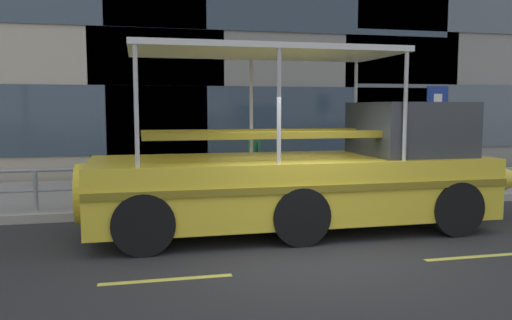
# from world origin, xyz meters

# --- Properties ---
(ground_plane) EXTENTS (120.00, 120.00, 0.00)m
(ground_plane) POSITION_xyz_m (0.00, 0.00, 0.00)
(ground_plane) COLOR #2B2B2D
(sidewalk) EXTENTS (32.00, 4.80, 0.18)m
(sidewalk) POSITION_xyz_m (0.00, 5.60, 0.09)
(sidewalk) COLOR #99968E
(sidewalk) RESTS_ON ground_plane
(curb_edge) EXTENTS (32.00, 0.18, 0.18)m
(curb_edge) POSITION_xyz_m (0.00, 3.11, 0.09)
(curb_edge) COLOR #B2ADA3
(curb_edge) RESTS_ON ground_plane
(lane_centreline) EXTENTS (25.80, 0.12, 0.01)m
(lane_centreline) POSITION_xyz_m (-0.00, -1.00, 0.00)
(lane_centreline) COLOR #DBD64C
(lane_centreline) RESTS_ON ground_plane
(curb_guardrail) EXTENTS (12.38, 0.09, 0.88)m
(curb_guardrail) POSITION_xyz_m (-0.22, 3.45, 0.76)
(curb_guardrail) COLOR gray
(curb_guardrail) RESTS_ON sidewalk
(parking_sign) EXTENTS (0.60, 0.12, 2.70)m
(parking_sign) POSITION_xyz_m (4.86, 4.15, 2.01)
(parking_sign) COLOR #4C4F54
(parking_sign) RESTS_ON sidewalk
(duck_tour_boat) EXTENTS (9.24, 2.48, 3.39)m
(duck_tour_boat) POSITION_xyz_m (0.62, 1.35, 1.06)
(duck_tour_boat) COLOR yellow
(duck_tour_boat) RESTS_ON ground_plane
(pedestrian_near_bow) EXTENTS (0.21, 0.44, 1.51)m
(pedestrian_near_bow) POSITION_xyz_m (4.07, 4.62, 1.09)
(pedestrian_near_bow) COLOR #1E2338
(pedestrian_near_bow) RESTS_ON sidewalk
(pedestrian_mid_left) EXTENTS (0.27, 0.44, 1.61)m
(pedestrian_mid_left) POSITION_xyz_m (0.02, 4.25, 1.15)
(pedestrian_mid_left) COLOR #47423D
(pedestrian_mid_left) RESTS_ON sidewalk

